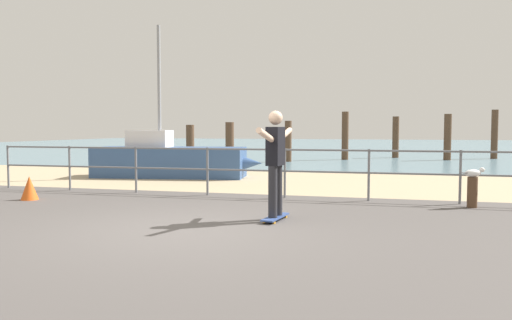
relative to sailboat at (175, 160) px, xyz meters
name	(u,v)px	position (x,y,z in m)	size (l,w,h in m)	color
ground_plane	(150,246)	(3.27, -8.19, -0.52)	(24.00, 10.00, 0.04)	#514C49
beach_strip	(282,181)	(3.27, -0.19, -0.52)	(24.00, 6.00, 0.04)	tan
sea_surface	(354,146)	(3.27, 27.81, -0.52)	(72.00, 50.00, 0.04)	slate
railing_fence	(245,164)	(3.19, -3.59, 0.18)	(11.95, 0.05, 1.05)	slate
sailboat	(175,160)	(0.00, 0.00, 0.00)	(5.05, 2.00, 4.47)	#335184
skateboard	(275,217)	(4.42, -6.17, -0.45)	(0.30, 0.82, 0.08)	#334C8C
skateboarder	(275,157)	(4.42, -6.17, 0.50)	(0.27, 1.45, 1.65)	#26262B
bollard_short	(472,193)	(7.60, -4.00, -0.23)	(0.18, 0.18, 0.58)	#513826
seagull	(474,173)	(7.62, -3.99, 0.14)	(0.45, 0.27, 0.18)	white
groyne_post_0	(190,143)	(-2.63, 7.63, 0.29)	(0.37, 0.37, 1.61)	#513826
groyne_post_1	(230,143)	(-0.37, 6.46, 0.34)	(0.36, 0.36, 1.71)	#513826
groyne_post_2	(288,141)	(1.88, 7.68, 0.37)	(0.29, 0.29, 1.78)	#513826
groyne_post_3	(345,136)	(4.13, 9.69, 0.59)	(0.31, 0.31, 2.22)	#513826
groyne_post_4	(396,137)	(6.38, 11.91, 0.50)	(0.31, 0.31, 2.03)	#513826
groyne_post_5	(448,137)	(8.63, 10.56, 0.53)	(0.33, 0.33, 2.10)	#513826
groyne_post_6	(494,134)	(10.89, 12.24, 0.65)	(0.30, 0.30, 2.33)	#513826
traffic_cone	(29,188)	(-0.88, -5.20, -0.27)	(0.36, 0.36, 0.50)	#E55919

